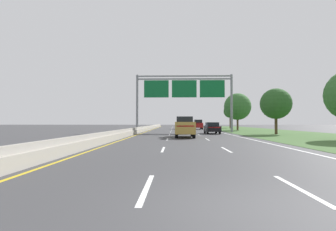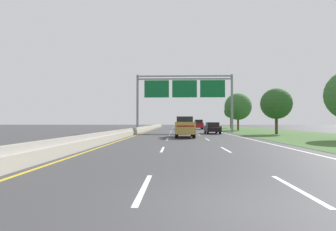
# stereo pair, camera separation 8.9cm
# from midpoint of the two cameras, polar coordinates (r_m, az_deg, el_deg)

# --- Properties ---
(ground_plane) EXTENTS (220.00, 220.00, 0.00)m
(ground_plane) POSITION_cam_midpoint_polar(r_m,az_deg,el_deg) (40.02, 3.09, -3.72)
(ground_plane) COLOR #3D3D3F
(lane_striping) EXTENTS (11.96, 106.00, 0.01)m
(lane_striping) POSITION_cam_midpoint_polar(r_m,az_deg,el_deg) (39.56, 3.11, -3.74)
(lane_striping) COLOR white
(lane_striping) RESTS_ON ground
(grass_verge_right) EXTENTS (14.00, 110.00, 0.02)m
(grass_verge_right) POSITION_cam_midpoint_polar(r_m,az_deg,el_deg) (42.74, 22.17, -3.46)
(grass_verge_right) COLOR #3D602D
(grass_verge_right) RESTS_ON ground
(median_barrier_concrete) EXTENTS (0.60, 110.00, 0.85)m
(median_barrier_concrete) POSITION_cam_midpoint_polar(r_m,az_deg,el_deg) (40.36, -6.33, -3.19)
(median_barrier_concrete) COLOR #A8A399
(median_barrier_concrete) RESTS_ON ground
(overhead_sign_gantry) EXTENTS (15.06, 0.42, 9.00)m
(overhead_sign_gantry) POSITION_cam_midpoint_polar(r_m,az_deg,el_deg) (41.10, 3.47, 5.27)
(overhead_sign_gantry) COLOR gray
(overhead_sign_gantry) RESTS_ON ground
(pickup_truck_gold) EXTENTS (2.07, 5.43, 2.20)m
(pickup_truck_gold) POSITION_cam_midpoint_polar(r_m,az_deg,el_deg) (27.91, 3.56, -2.52)
(pickup_truck_gold) COLOR #A38438
(pickup_truck_gold) RESTS_ON ground
(car_red_right_lane_suv) EXTENTS (1.90, 4.70, 2.11)m
(car_red_right_lane_suv) POSITION_cam_midpoint_polar(r_m,az_deg,el_deg) (58.41, 6.44, -1.90)
(car_red_right_lane_suv) COLOR maroon
(car_red_right_lane_suv) RESTS_ON ground
(car_blue_centre_lane_sedan) EXTENTS (1.90, 4.43, 1.57)m
(car_blue_centre_lane_sedan) POSITION_cam_midpoint_polar(r_m,az_deg,el_deg) (58.83, 2.39, -2.18)
(car_blue_centre_lane_sedan) COLOR navy
(car_blue_centre_lane_sedan) RESTS_ON ground
(car_black_right_lane_sedan) EXTENTS (1.84, 4.41, 1.57)m
(car_black_right_lane_sedan) POSITION_cam_midpoint_polar(r_m,az_deg,el_deg) (36.60, 9.45, -2.64)
(car_black_right_lane_sedan) COLOR black
(car_black_right_lane_sedan) RESTS_ON ground
(roadside_tree_mid) EXTENTS (4.01, 4.01, 6.01)m
(roadside_tree_mid) POSITION_cam_midpoint_polar(r_m,az_deg,el_deg) (37.07, 22.28, 2.37)
(roadside_tree_mid) COLOR #4C3823
(roadside_tree_mid) RESTS_ON ground
(roadside_tree_far) EXTENTS (5.09, 5.09, 7.09)m
(roadside_tree_far) POSITION_cam_midpoint_polar(r_m,az_deg,el_deg) (51.77, 14.78, 1.87)
(roadside_tree_far) COLOR #4C3823
(roadside_tree_far) RESTS_ON ground
(roadside_tree_distant) EXTENTS (3.34, 3.34, 6.00)m
(roadside_tree_distant) POSITION_cam_midpoint_polar(r_m,az_deg,el_deg) (68.92, 13.30, 0.87)
(roadside_tree_distant) COLOR #4C3823
(roadside_tree_distant) RESTS_ON ground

